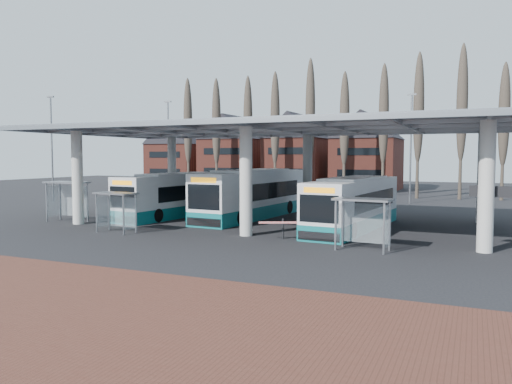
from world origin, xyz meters
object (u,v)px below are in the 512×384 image
at_px(bus_1, 253,195).
at_px(shelter_2, 364,212).
at_px(shelter_0, 68,192).
at_px(shelter_1, 118,203).
at_px(bus_2, 354,205).
at_px(bus_0, 179,196).

xyz_separation_m(bus_1, shelter_2, (9.87, -9.47, 0.14)).
height_order(shelter_0, shelter_1, shelter_0).
relative_size(bus_1, shelter_2, 4.63).
height_order(bus_2, shelter_0, bus_2).
height_order(shelter_1, shelter_2, shelter_2).
distance_m(bus_2, shelter_1, 14.00).
bearing_deg(shelter_0, bus_0, 50.80).
bearing_deg(bus_2, shelter_0, -161.60).
relative_size(bus_1, shelter_1, 4.84).
bearing_deg(shelter_2, bus_0, 156.54).
height_order(bus_0, shelter_2, bus_0).
xyz_separation_m(shelter_1, shelter_2, (14.15, 0.12, 0.09)).
bearing_deg(shelter_2, bus_1, 140.93).
bearing_deg(bus_1, bus_0, -162.51).
bearing_deg(shelter_1, shelter_0, 163.89).
distance_m(bus_2, shelter_2, 6.93).
bearing_deg(bus_1, shelter_0, -141.41).
distance_m(shelter_0, shelter_1, 6.67).
relative_size(bus_2, shelter_2, 4.22).
bearing_deg(bus_1, shelter_1, -109.51).
relative_size(bus_0, bus_2, 1.01).
bearing_deg(shelter_0, shelter_2, -5.22).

